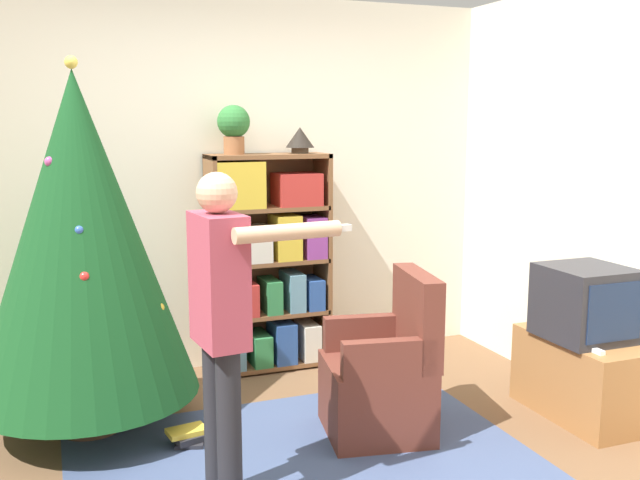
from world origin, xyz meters
TOP-DOWN VIEW (x-y plane):
  - ground_plane at (0.00, 0.00)m, footprint 14.00×14.00m
  - wall_back at (0.00, 1.88)m, footprint 8.00×0.10m
  - area_rug at (-0.01, 0.14)m, footprint 2.36×1.79m
  - bookshelf at (0.24, 1.64)m, footprint 0.84×0.32m
  - tv_stand at (1.72, 0.16)m, footprint 0.41×0.80m
  - television at (1.72, 0.15)m, footprint 0.45×0.47m
  - game_remote at (1.60, -0.08)m, footprint 0.04×0.12m
  - christmas_tree at (-1.02, 1.01)m, footprint 1.24×1.24m
  - armchair at (0.53, 0.37)m, footprint 0.66×0.65m
  - standing_person at (-0.49, -0.09)m, footprint 0.66×0.47m
  - potted_plant at (0.01, 1.64)m, footprint 0.22×0.22m
  - table_lamp at (0.48, 1.64)m, footprint 0.20×0.20m
  - book_pile_near_tree at (-0.54, 0.61)m, footprint 0.23×0.19m

SIDE VIEW (x-z plane):
  - ground_plane at x=0.00m, z-range 0.00..0.00m
  - area_rug at x=-0.01m, z-range 0.00..0.01m
  - book_pile_near_tree at x=-0.54m, z-range 0.00..0.09m
  - tv_stand at x=1.72m, z-range 0.00..0.48m
  - armchair at x=0.53m, z-range -0.14..0.78m
  - game_remote at x=1.60m, z-range 0.48..0.51m
  - television at x=1.72m, z-range 0.48..0.91m
  - bookshelf at x=0.24m, z-range 0.01..1.54m
  - standing_person at x=-0.49m, z-range 0.14..1.67m
  - christmas_tree at x=-1.02m, z-range 0.07..2.16m
  - wall_back at x=0.00m, z-range 0.00..2.60m
  - table_lamp at x=0.48m, z-range 1.54..1.72m
  - potted_plant at x=0.01m, z-range 1.55..1.88m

